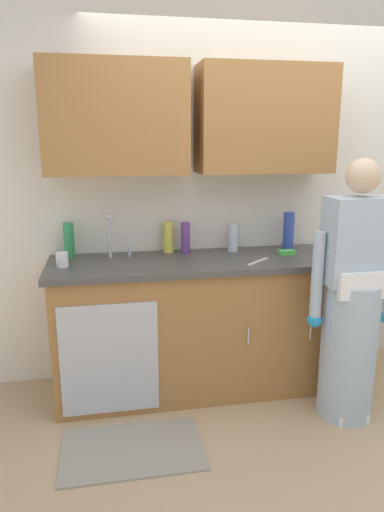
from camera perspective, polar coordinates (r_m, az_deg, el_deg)
ground_plane at (r=3.09m, az=13.89°, el=-20.33°), size 9.00×9.00×0.00m
kitchen_wall_with_uppers at (r=3.46m, az=6.36°, el=9.78°), size 4.80×0.44×2.70m
counter_cabinet at (r=3.31m, az=0.41°, el=-8.63°), size 1.90×0.62×0.90m
countertop at (r=3.16m, az=0.48°, el=-0.72°), size 1.96×0.66×0.04m
sink at (r=3.11m, az=-9.09°, el=-1.03°), size 0.50×0.36×0.35m
person_at_sink at (r=3.06m, az=18.78°, el=-6.49°), size 0.55×0.34×1.62m
floor_mat at (r=2.91m, az=-7.25°, el=-22.24°), size 0.80×0.50×0.01m
bottle_soap at (r=3.38m, az=4.99°, el=2.25°), size 0.07×0.07×0.20m
bottle_dish_liquid at (r=3.30m, az=-0.80°, el=2.22°), size 0.06×0.06×0.22m
bottle_water_tall at (r=3.51m, az=11.63°, el=3.04°), size 0.08×0.08×0.27m
bottle_cleaner_spray at (r=3.34m, az=-2.91°, el=2.31°), size 0.08×0.08×0.22m
bottle_water_short at (r=3.29m, az=-14.70°, el=1.88°), size 0.07×0.07×0.24m
cup_by_sink at (r=3.07m, az=-15.48°, el=-0.43°), size 0.08×0.08×0.09m
knife_on_counter at (r=3.11m, az=8.00°, el=-0.66°), size 0.19×0.18×0.01m
sponge at (r=3.35m, az=11.43°, el=0.44°), size 0.11×0.07×0.03m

